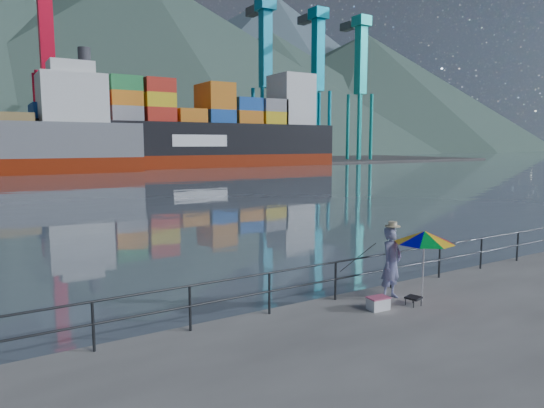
# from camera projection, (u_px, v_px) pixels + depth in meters

# --- Properties ---
(harbor_water) EXTENTS (500.00, 280.00, 0.00)m
(harbor_water) POSITION_uv_depth(u_px,v_px,m) (6.00, 160.00, 120.51)
(harbor_water) COLOR slate
(harbor_water) RESTS_ON ground
(far_dock) EXTENTS (200.00, 40.00, 0.40)m
(far_dock) POSITION_uv_depth(u_px,v_px,m) (75.00, 164.00, 94.43)
(far_dock) COLOR #514F4C
(far_dock) RESTS_ON ground
(guardrail) EXTENTS (22.00, 0.06, 1.03)m
(guardrail) POSITION_uv_depth(u_px,v_px,m) (304.00, 286.00, 11.98)
(guardrail) COLOR #2D3033
(guardrail) RESTS_ON ground
(mountains) EXTENTS (600.00, 332.80, 80.00)m
(mountains) POSITION_uv_depth(u_px,v_px,m) (95.00, 67.00, 201.98)
(mountains) COLOR #385147
(mountains) RESTS_ON ground
(port_cranes) EXTENTS (116.00, 28.00, 38.40)m
(port_cranes) POSITION_uv_depth(u_px,v_px,m) (192.00, 82.00, 95.74)
(port_cranes) COLOR #C14A24
(port_cranes) RESTS_ON ground
(container_stacks) EXTENTS (58.00, 5.40, 7.80)m
(container_stacks) POSITION_uv_depth(u_px,v_px,m) (183.00, 147.00, 105.79)
(container_stacks) COLOR yellow
(container_stacks) RESTS_ON ground
(fisherman) EXTENTS (0.77, 0.58, 1.89)m
(fisherman) POSITION_uv_depth(u_px,v_px,m) (391.00, 263.00, 12.58)
(fisherman) COLOR #394296
(fisherman) RESTS_ON ground
(beach_umbrella) EXTENTS (1.78, 1.78, 1.84)m
(beach_umbrella) POSITION_uv_depth(u_px,v_px,m) (424.00, 237.00, 12.24)
(beach_umbrella) COLOR white
(beach_umbrella) RESTS_ON ground
(folding_stool) EXTENTS (0.41, 0.41, 0.22)m
(folding_stool) POSITION_uv_depth(u_px,v_px,m) (413.00, 301.00, 12.11)
(folding_stool) COLOR black
(folding_stool) RESTS_ON ground
(cooler_bag) EXTENTS (0.52, 0.37, 0.29)m
(cooler_bag) POSITION_uv_depth(u_px,v_px,m) (378.00, 304.00, 11.81)
(cooler_bag) COLOR white
(cooler_bag) RESTS_ON ground
(fishing_rod) EXTENTS (0.22, 1.65, 1.17)m
(fishing_rod) POSITION_uv_depth(u_px,v_px,m) (356.00, 290.00, 13.41)
(fishing_rod) COLOR black
(fishing_rod) RESTS_ON ground
(container_ship) EXTENTS (57.40, 9.57, 18.10)m
(container_ship) POSITION_uv_depth(u_px,v_px,m) (198.00, 133.00, 87.49)
(container_ship) COLOR maroon
(container_ship) RESTS_ON ground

